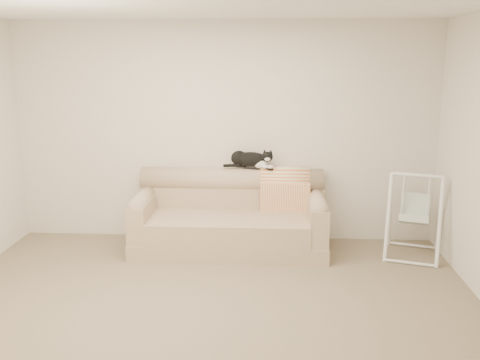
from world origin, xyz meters
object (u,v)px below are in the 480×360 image
Objects in this scene: baby_swing at (414,215)px; sofa at (230,219)px; remote_b at (267,169)px; remote_a at (251,168)px; tuxedo_cat at (251,159)px.

sofa is at bearing 176.31° from baby_swing.
remote_b is at bearing 168.15° from baby_swing.
sofa is 0.65m from remote_a.
tuxedo_cat is at bearing 168.13° from baby_swing.
remote_a is at bearing -64.36° from tuxedo_cat.
sofa is at bearing -133.46° from remote_a.
tuxedo_cat reaches higher than baby_swing.
remote_b is at bearing 27.14° from sofa.
remote_b is at bearing -9.40° from remote_a.
remote_a is 0.19m from remote_b.
sofa is 13.83× the size of remote_b.
tuxedo_cat reaches higher than sofa.
remote_a is 0.31× the size of tuxedo_cat.
baby_swing is at bearing -3.69° from sofa.
baby_swing is at bearing -11.87° from tuxedo_cat.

